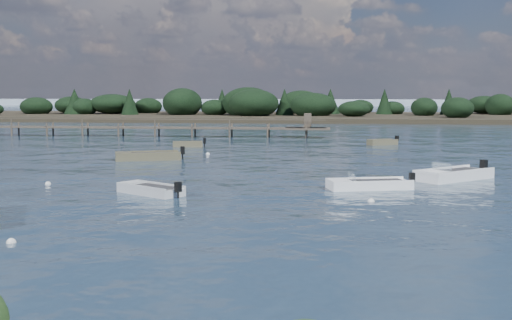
# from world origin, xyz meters

# --- Properties ---
(ground) EXTENTS (400.00, 400.00, 0.00)m
(ground) POSITION_xyz_m (0.00, 60.00, 0.00)
(ground) COLOR #182838
(ground) RESTS_ON ground
(dinghy_mid_grey) EXTENTS (3.75, 3.14, 0.99)m
(dinghy_mid_grey) POSITION_xyz_m (-2.29, 6.91, 0.13)
(dinghy_mid_grey) COLOR #B6BBBE
(dinghy_mid_grey) RESTS_ON ground
(dinghy_extra_a) EXTENTS (5.15, 3.27, 1.22)m
(dinghy_extra_a) POSITION_xyz_m (-6.98, 22.66, 0.16)
(dinghy_extra_a) COLOR brown
(dinghy_extra_a) RESTS_ON ground
(tender_far_white) EXTENTS (3.11, 1.61, 1.04)m
(tender_far_white) POSITION_xyz_m (-6.54, 34.26, 0.15)
(tender_far_white) COLOR brown
(tender_far_white) RESTS_ON ground
(dinghy_mid_white_b) EXTENTS (4.92, 4.61, 1.32)m
(dinghy_mid_white_b) POSITION_xyz_m (13.53, 14.02, 0.17)
(dinghy_mid_white_b) COLOR white
(dinghy_mid_white_b) RESTS_ON ground
(dinghy_mid_white_a) EXTENTS (4.66, 2.67, 1.07)m
(dinghy_mid_white_a) POSITION_xyz_m (8.48, 9.87, 0.14)
(dinghy_mid_white_a) COLOR white
(dinghy_mid_white_a) RESTS_ON ground
(tender_far_grey_b) EXTENTS (3.14, 2.30, 1.09)m
(tender_far_grey_b) POSITION_xyz_m (11.48, 38.75, 0.15)
(tender_far_grey_b) COLOR brown
(tender_far_grey_b) RESTS_ON ground
(buoy_a) EXTENTS (0.32, 0.32, 0.32)m
(buoy_a) POSITION_xyz_m (-4.04, -3.67, 0.00)
(buoy_a) COLOR silver
(buoy_a) RESTS_ON ground
(buoy_b) EXTENTS (0.32, 0.32, 0.32)m
(buoy_b) POSITION_xyz_m (8.34, 5.85, 0.00)
(buoy_b) COLOR silver
(buoy_b) RESTS_ON ground
(buoy_c) EXTENTS (0.32, 0.32, 0.32)m
(buoy_c) POSITION_xyz_m (-8.79, 9.58, 0.00)
(buoy_c) COLOR silver
(buoy_c) RESTS_ON ground
(buoy_e) EXTENTS (0.32, 0.32, 0.32)m
(buoy_e) POSITION_xyz_m (-3.37, 27.46, 0.00)
(buoy_e) COLOR silver
(buoy_e) RESTS_ON ground
(jetty) EXTENTS (64.50, 3.20, 3.40)m
(jetty) POSITION_xyz_m (-21.74, 47.99, 0.98)
(jetty) COLOR #483F35
(jetty) RESTS_ON ground
(far_headland) EXTENTS (190.00, 40.00, 5.80)m
(far_headland) POSITION_xyz_m (25.00, 100.00, 1.96)
(far_headland) COLOR black
(far_headland) RESTS_ON ground
(distant_haze) EXTENTS (280.00, 20.00, 2.40)m
(distant_haze) POSITION_xyz_m (-90.00, 230.00, 0.00)
(distant_haze) COLOR #96A8BA
(distant_haze) RESTS_ON ground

